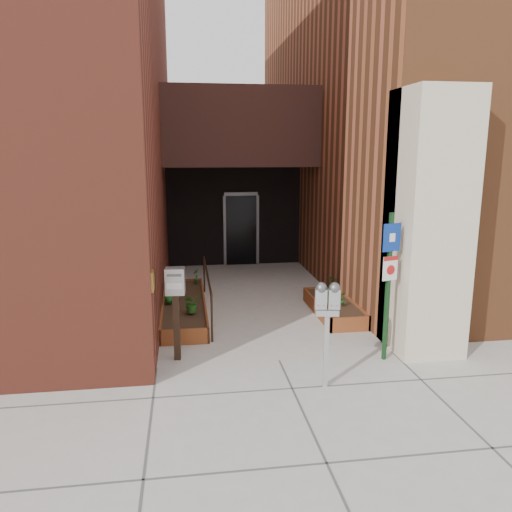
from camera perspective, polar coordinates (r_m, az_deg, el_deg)
name	(u,v)px	position (r m, az deg, el deg)	size (l,w,h in m)	color
ground	(279,361)	(8.44, 2.68, -11.87)	(80.00, 80.00, 0.00)	#9E9991
architecture	(228,93)	(14.62, -3.22, 18.10)	(20.00, 14.60, 10.00)	maroon
planter_left	(184,308)	(10.79, -8.22, -5.85)	(0.90, 3.60, 0.30)	brown
planter_right	(334,308)	(10.77, 8.89, -5.91)	(0.80, 2.20, 0.30)	brown
handrail	(207,279)	(10.58, -5.60, -2.68)	(0.04, 3.34, 0.90)	black
parking_meter	(327,307)	(7.22, 8.15, -5.74)	(0.37, 0.19, 1.59)	#A3A3A5
sign_post	(389,271)	(8.28, 14.99, -1.71)	(0.33, 0.13, 2.46)	#153A19
payment_dropbox	(176,294)	(8.21, -9.18, -4.32)	(0.33, 0.26, 1.56)	black
shrub_left_a	(192,302)	(9.87, -7.35, -5.27)	(0.36, 0.36, 0.40)	#214F16
shrub_left_b	(173,291)	(10.84, -9.42, -4.00)	(0.18, 0.18, 0.32)	#1B5719
shrub_left_c	(169,294)	(10.57, -9.90, -4.26)	(0.22, 0.22, 0.38)	#1D611B
shrub_left_d	(196,276)	(12.05, -6.86, -2.26)	(0.18, 0.18, 0.34)	#1F5518
shrub_right_a	(327,297)	(10.31, 8.12, -4.65)	(0.21, 0.21, 0.37)	#1F5518
shrub_right_b	(342,298)	(10.42, 9.85, -4.75)	(0.15, 0.15, 0.29)	#215217
shrub_right_c	(333,282)	(11.57, 8.83, -2.97)	(0.28, 0.28, 0.31)	#175017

